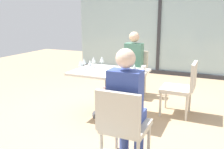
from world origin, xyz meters
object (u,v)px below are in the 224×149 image
object	(u,v)px
chair_front_right	(123,123)
cell_phone_on_table	(127,69)
wine_glass_3	(94,60)
dining_table_main	(109,84)
chair_far_right	(183,85)
handbag_1	(112,94)
wine_glass_5	(81,63)
wine_glass_0	(102,59)
wine_glass_2	(124,63)
wine_glass_6	(84,61)
coffee_cup	(144,69)
person_front_right	(127,101)
chair_near_window	(134,70)
wine_glass_4	(90,63)
person_near_window	(133,61)
wine_glass_1	(134,67)

from	to	relation	value
chair_front_right	cell_phone_on_table	xyz separation A→B (m)	(-0.50, 1.43, 0.24)
chair_front_right	wine_glass_3	distance (m)	1.71
dining_table_main	chair_far_right	size ratio (longest dim) A/B	1.28
handbag_1	wine_glass_5	bearing A→B (deg)	-74.85
wine_glass_0	wine_glass_2	xyz separation A→B (m)	(0.45, -0.17, 0.00)
dining_table_main	wine_glass_6	bearing A→B (deg)	-168.94
coffee_cup	cell_phone_on_table	xyz separation A→B (m)	(-0.29, 0.05, -0.04)
wine_glass_0	wine_glass_6	world-z (taller)	same
person_front_right	dining_table_main	bearing A→B (deg)	122.61
chair_near_window	wine_glass_4	bearing A→B (deg)	-100.05
chair_front_right	person_front_right	xyz separation A→B (m)	(0.00, 0.11, 0.20)
wine_glass_0	wine_glass_3	bearing A→B (deg)	-143.41
chair_front_right	coffee_cup	size ratio (longest dim) A/B	9.67
chair_far_right	wine_glass_0	size ratio (longest dim) A/B	4.70
chair_far_right	wine_glass_2	size ratio (longest dim) A/B	4.70
chair_front_right	person_front_right	world-z (taller)	person_front_right
chair_near_window	cell_phone_on_table	size ratio (longest dim) A/B	6.04
wine_glass_4	coffee_cup	world-z (taller)	wine_glass_4
cell_phone_on_table	wine_glass_5	bearing A→B (deg)	-113.91
person_near_window	wine_glass_3	xyz separation A→B (m)	(-0.33, -0.99, 0.16)
person_near_window	wine_glass_4	world-z (taller)	person_near_window
dining_table_main	wine_glass_4	xyz separation A→B (m)	(-0.24, -0.17, 0.34)
cell_phone_on_table	person_front_right	bearing A→B (deg)	-41.31
chair_near_window	wine_glass_6	world-z (taller)	wine_glass_6
chair_near_window	wine_glass_3	bearing A→B (deg)	-106.96
chair_near_window	wine_glass_6	distance (m)	1.39
dining_table_main	handbag_1	distance (m)	0.73
chair_far_right	wine_glass_0	xyz separation A→B (m)	(-1.28, -0.28, 0.37)
dining_table_main	cell_phone_on_table	distance (m)	0.37
dining_table_main	wine_glass_0	distance (m)	0.45
wine_glass_0	coffee_cup	xyz separation A→B (m)	(0.72, -0.02, -0.09)
person_near_window	wine_glass_6	bearing A→B (deg)	-108.92
handbag_1	person_near_window	bearing A→B (deg)	92.01
wine_glass_5	handbag_1	size ratio (longest dim) A/B	0.62
handbag_1	coffee_cup	bearing A→B (deg)	-3.85
chair_near_window	wine_glass_0	xyz separation A→B (m)	(-0.22, -1.01, 0.37)
chair_near_window	wine_glass_1	distance (m)	1.51
wine_glass_1	handbag_1	xyz separation A→B (m)	(-0.69, 0.77, -0.72)
wine_glass_3	wine_glass_2	bearing A→B (deg)	-8.91
wine_glass_2	dining_table_main	bearing A→B (deg)	-174.30
coffee_cup	handbag_1	world-z (taller)	coffee_cup
wine_glass_2	wine_glass_4	bearing A→B (deg)	-157.39
chair_front_right	chair_far_right	world-z (taller)	same
chair_far_right	wine_glass_2	distance (m)	1.01
cell_phone_on_table	chair_far_right	bearing A→B (deg)	44.14
chair_far_right	handbag_1	world-z (taller)	chair_far_right
wine_glass_1	wine_glass_5	distance (m)	0.84
wine_glass_5	cell_phone_on_table	xyz separation A→B (m)	(0.58, 0.45, -0.13)
wine_glass_1	dining_table_main	bearing A→B (deg)	158.24
wine_glass_3	chair_front_right	bearing A→B (deg)	-51.82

